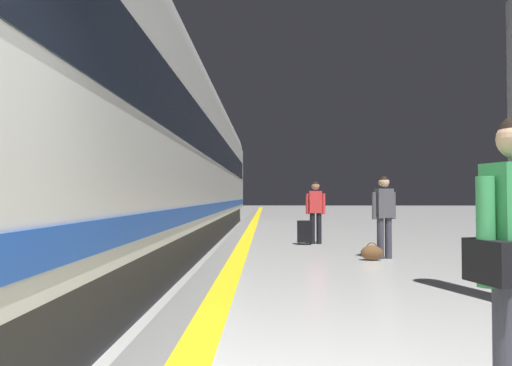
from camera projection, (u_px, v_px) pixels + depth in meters
safety_line_strip at (242, 247)px, 11.48m from camera, size 0.36×80.00×0.01m
tactile_edge_band at (230, 247)px, 11.49m from camera, size 0.58×80.00×0.01m
high_speed_train at (142, 139)px, 9.87m from camera, size 2.94×29.80×4.97m
passenger_near at (316, 208)px, 12.41m from camera, size 0.52×0.22×1.68m
suitcase_near at (304, 232)px, 12.19m from camera, size 0.39×0.25×0.63m
passenger_mid at (384, 211)px, 9.49m from camera, size 0.52×0.28×1.70m
duffel_bag_mid at (372, 253)px, 9.22m from camera, size 0.44×0.26×0.36m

